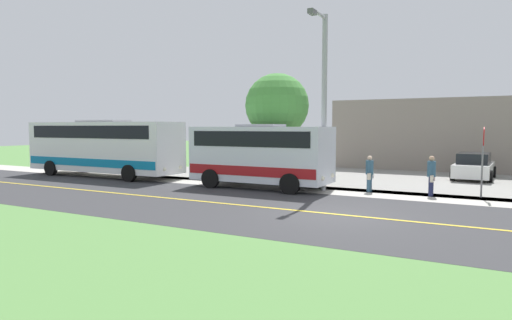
# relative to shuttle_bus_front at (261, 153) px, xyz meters

# --- Properties ---
(ground_plane) EXTENTS (120.00, 120.00, 0.00)m
(ground_plane) POSITION_rel_shuttle_bus_front_xyz_m (4.50, 5.20, -1.65)
(ground_plane) COLOR #548442
(road_surface) EXTENTS (8.00, 100.00, 0.01)m
(road_surface) POSITION_rel_shuttle_bus_front_xyz_m (4.50, 5.20, -1.65)
(road_surface) COLOR #333335
(road_surface) RESTS_ON ground
(sidewalk) EXTENTS (2.40, 100.00, 0.01)m
(sidewalk) POSITION_rel_shuttle_bus_front_xyz_m (-0.70, 5.20, -1.65)
(sidewalk) COLOR #B2ADA3
(sidewalk) RESTS_ON ground
(parking_lot_surface) EXTENTS (14.00, 36.00, 0.01)m
(parking_lot_surface) POSITION_rel_shuttle_bus_front_xyz_m (-7.90, 8.20, -1.65)
(parking_lot_surface) COLOR gray
(parking_lot_surface) RESTS_ON ground
(road_centre_line) EXTENTS (0.16, 100.00, 0.00)m
(road_centre_line) POSITION_rel_shuttle_bus_front_xyz_m (4.50, 5.20, -1.64)
(road_centre_line) COLOR gold
(road_centre_line) RESTS_ON ground
(shuttle_bus_front) EXTENTS (2.66, 6.69, 3.01)m
(shuttle_bus_front) POSITION_rel_shuttle_bus_front_xyz_m (0.00, 0.00, 0.00)
(shuttle_bus_front) COLOR silver
(shuttle_bus_front) RESTS_ON ground
(transit_bus_rear) EXTENTS (2.68, 10.12, 3.27)m
(transit_bus_rear) POSITION_rel_shuttle_bus_front_xyz_m (-0.01, -10.29, 0.14)
(transit_bus_rear) COLOR white
(transit_bus_rear) RESTS_ON ground
(pedestrian_with_bags) EXTENTS (0.72, 0.34, 1.69)m
(pedestrian_with_bags) POSITION_rel_shuttle_bus_front_xyz_m (-1.11, 7.44, -0.75)
(pedestrian_with_bags) COLOR #1E2347
(pedestrian_with_bags) RESTS_ON ground
(pedestrian_waiting) EXTENTS (0.72, 0.34, 1.61)m
(pedestrian_waiting) POSITION_rel_shuttle_bus_front_xyz_m (-1.12, 4.87, -0.79)
(pedestrian_waiting) COLOR #335972
(pedestrian_waiting) RESTS_ON ground
(stop_sign) EXTENTS (0.76, 0.07, 2.88)m
(stop_sign) POSITION_rel_shuttle_bus_front_xyz_m (-1.60, 9.32, 0.31)
(stop_sign) COLOR slate
(stop_sign) RESTS_ON ground
(street_light_pole) EXTENTS (1.97, 0.24, 7.83)m
(street_light_pole) POSITION_rel_shuttle_bus_front_xyz_m (-0.37, 2.94, 2.67)
(street_light_pole) COLOR #9E9EA3
(street_light_pole) RESTS_ON ground
(parked_car_near) EXTENTS (4.50, 2.22, 1.45)m
(parked_car_near) POSITION_rel_shuttle_bus_front_xyz_m (-8.70, 8.79, -0.96)
(parked_car_near) COLOR white
(parked_car_near) RESTS_ON ground
(tree_curbside) EXTENTS (3.39, 3.39, 5.72)m
(tree_curbside) POSITION_rel_shuttle_bus_front_xyz_m (-2.90, -0.53, 2.35)
(tree_curbside) COLOR brown
(tree_curbside) RESTS_ON ground
(commercial_building) EXTENTS (10.00, 21.38, 4.74)m
(commercial_building) POSITION_rel_shuttle_bus_front_xyz_m (-16.90, 10.23, 0.72)
(commercial_building) COLOR gray
(commercial_building) RESTS_ON ground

